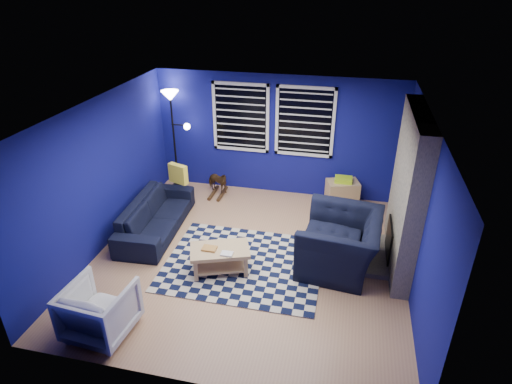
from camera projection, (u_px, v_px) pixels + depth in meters
floor at (249, 258)px, 7.10m from camera, size 5.00×5.00×0.00m
ceiling at (247, 111)px, 5.95m from camera, size 5.00×5.00×0.00m
wall_back at (277, 136)px, 8.69m from camera, size 5.00×0.00×5.00m
wall_left at (100, 176)px, 7.02m from camera, size 0.00×5.00×5.00m
wall_right at (420, 209)px, 6.04m from camera, size 0.00×5.00×5.00m
fireplace at (406, 195)px, 6.52m from camera, size 0.65×2.00×2.50m
window_left at (241, 118)px, 8.64m from camera, size 1.17×0.06×1.42m
window_right at (305, 122)px, 8.39m from camera, size 1.17×0.06×1.42m
tv at (406, 148)px, 7.71m from camera, size 0.07×1.00×0.58m
rug at (244, 263)px, 6.95m from camera, size 2.50×2.00×0.02m
sofa at (156, 216)px, 7.73m from camera, size 2.13×0.93×0.61m
armchair_big at (340, 242)px, 6.72m from camera, size 1.48×1.32×0.89m
armchair_bent at (100, 310)px, 5.49m from camera, size 0.85×0.87×0.74m
rocking_horse at (217, 182)px, 8.97m from camera, size 0.44×0.61×0.47m
coffee_table at (220, 255)px, 6.64m from camera, size 1.03×0.80×0.45m
cabinet at (342, 193)px, 8.61m from camera, size 0.71×0.58×0.60m
floor_lamp at (172, 110)px, 8.66m from camera, size 0.58×0.36×2.12m
throw_pillow at (178, 174)px, 8.16m from camera, size 0.41×0.24×0.37m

